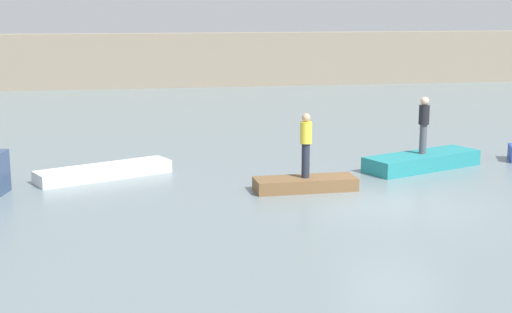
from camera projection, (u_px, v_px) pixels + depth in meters
ground_plane at (393, 205)px, 19.01m from camera, size 120.00×120.00×0.00m
embankment_wall at (231, 59)px, 46.34m from camera, size 80.00×1.20×3.26m
rowboat_white at (104, 172)px, 21.99m from camera, size 4.02×2.51×0.36m
rowboat_brown at (305, 184)px, 20.51m from camera, size 2.81×1.00×0.36m
rowboat_teal at (422, 161)px, 23.19m from camera, size 4.06×2.58×0.47m
person_yellow_shirt at (306, 142)px, 20.28m from camera, size 0.32×0.32×1.77m
person_dark_shirt at (424, 122)px, 22.95m from camera, size 0.32×0.32×1.76m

